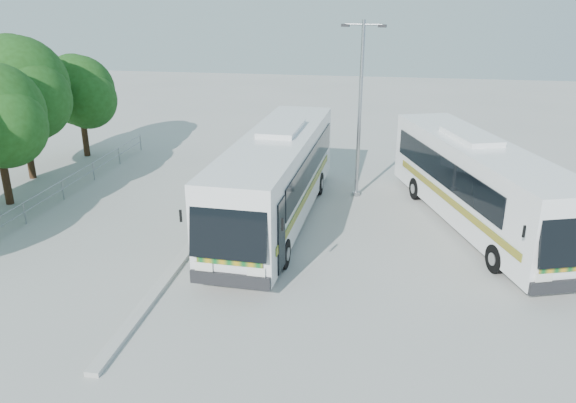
% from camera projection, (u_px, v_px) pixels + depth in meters
% --- Properties ---
extents(ground, '(100.00, 100.00, 0.00)m').
position_uv_depth(ground, '(237.00, 275.00, 19.54)').
color(ground, '#ACACA7').
rests_on(ground, ground).
extents(kerb_divider, '(0.40, 16.00, 0.15)m').
position_uv_depth(kerb_divider, '(192.00, 245.00, 21.72)').
color(kerb_divider, '#B2B2AD').
rests_on(kerb_divider, ground).
extents(railing, '(0.06, 22.00, 1.00)m').
position_uv_depth(railing, '(37.00, 200.00, 24.53)').
color(railing, gray).
rests_on(railing, ground).
extents(tree_far_d, '(5.62, 5.30, 7.33)m').
position_uv_depth(tree_far_d, '(19.00, 87.00, 28.04)').
color(tree_far_d, '#382314').
rests_on(tree_far_d, ground).
extents(tree_far_e, '(4.54, 4.28, 5.92)m').
position_uv_depth(tree_far_e, '(80.00, 91.00, 32.42)').
color(tree_far_e, '#382314').
rests_on(tree_far_e, ground).
extents(coach_main, '(3.33, 13.45, 3.70)m').
position_uv_depth(coach_main, '(276.00, 176.00, 23.48)').
color(coach_main, silver).
rests_on(coach_main, ground).
extents(coach_adjacent, '(6.44, 12.81, 3.52)m').
position_uv_depth(coach_adjacent, '(478.00, 183.00, 22.96)').
color(coach_adjacent, white).
rests_on(coach_adjacent, ground).
extents(lamppost, '(1.99, 0.47, 8.13)m').
position_uv_depth(lamppost, '(360.00, 103.00, 25.61)').
color(lamppost, '#95979D').
rests_on(lamppost, ground).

